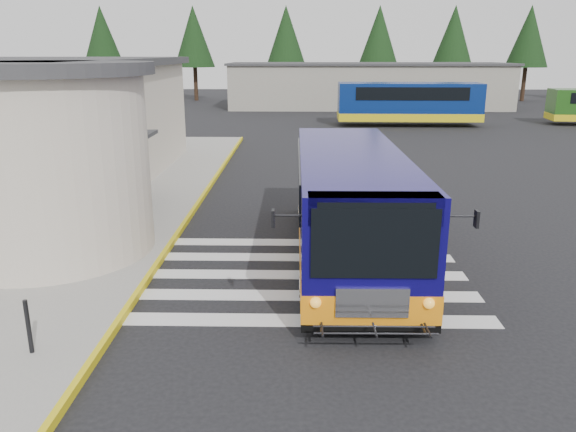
{
  "coord_description": "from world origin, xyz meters",
  "views": [
    {
      "loc": [
        -0.52,
        -13.4,
        5.18
      ],
      "look_at": [
        -0.78,
        -0.5,
        1.4
      ],
      "focal_mm": 35.0,
      "sensor_mm": 36.0,
      "label": 1
    }
  ],
  "objects_px": {
    "transit_bus": "(350,209)",
    "pedestrian_a": "(35,233)",
    "bollard": "(28,327)",
    "pedestrian_b": "(10,236)",
    "far_bus_a": "(409,102)"
  },
  "relations": [
    {
      "from": "transit_bus",
      "to": "pedestrian_a",
      "type": "relative_size",
      "value": 5.44
    },
    {
      "from": "pedestrian_a",
      "to": "bollard",
      "type": "relative_size",
      "value": 1.85
    },
    {
      "from": "pedestrian_b",
      "to": "bollard",
      "type": "distance_m",
      "value": 4.36
    },
    {
      "from": "pedestrian_a",
      "to": "bollard",
      "type": "bearing_deg",
      "value": 174.5
    },
    {
      "from": "pedestrian_b",
      "to": "bollard",
      "type": "relative_size",
      "value": 1.77
    },
    {
      "from": "pedestrian_b",
      "to": "far_bus_a",
      "type": "bearing_deg",
      "value": 131.04
    },
    {
      "from": "bollard",
      "to": "pedestrian_b",
      "type": "bearing_deg",
      "value": 119.81
    },
    {
      "from": "pedestrian_a",
      "to": "pedestrian_b",
      "type": "relative_size",
      "value": 1.04
    },
    {
      "from": "pedestrian_a",
      "to": "transit_bus",
      "type": "bearing_deg",
      "value": -108.6
    },
    {
      "from": "pedestrian_b",
      "to": "far_bus_a",
      "type": "xyz_separation_m",
      "value": [
        14.73,
        29.12,
        0.69
      ]
    },
    {
      "from": "pedestrian_a",
      "to": "far_bus_a",
      "type": "xyz_separation_m",
      "value": [
        14.19,
        29.0,
        0.65
      ]
    },
    {
      "from": "transit_bus",
      "to": "pedestrian_a",
      "type": "xyz_separation_m",
      "value": [
        -7.56,
        -1.27,
        -0.27
      ]
    },
    {
      "from": "transit_bus",
      "to": "far_bus_a",
      "type": "xyz_separation_m",
      "value": [
        6.63,
        27.73,
        0.38
      ]
    },
    {
      "from": "far_bus_a",
      "to": "transit_bus",
      "type": "bearing_deg",
      "value": 167.72
    },
    {
      "from": "far_bus_a",
      "to": "bollard",
      "type": "bearing_deg",
      "value": 160.25
    }
  ]
}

